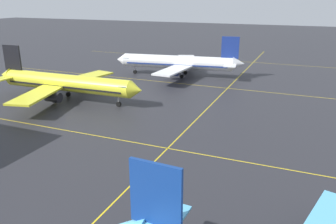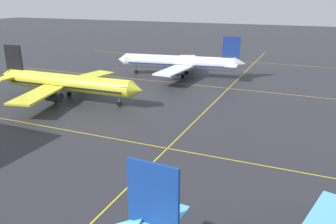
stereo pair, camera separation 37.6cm
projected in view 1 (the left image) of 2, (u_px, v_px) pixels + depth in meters
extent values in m
cube|color=navy|center=(156.00, 195.00, 25.85)|extent=(4.39, 0.55, 5.47)
cube|color=#5BB7E5|center=(166.00, 217.00, 29.63)|extent=(3.16, 4.89, 0.22)
cylinder|color=yellow|center=(67.00, 83.00, 76.18)|extent=(32.00, 4.60, 3.79)
cone|color=yellow|center=(136.00, 90.00, 70.25)|extent=(2.69, 3.78, 3.71)
cone|color=yellow|center=(7.00, 75.00, 82.08)|extent=(3.28, 3.68, 3.60)
cube|color=black|center=(12.00, 58.00, 79.82)|extent=(4.79, 0.48, 5.98)
cube|color=yellow|center=(3.00, 78.00, 78.72)|extent=(3.32, 5.27, 0.24)
cube|color=yellow|center=(23.00, 73.00, 84.01)|extent=(3.32, 5.27, 0.24)
cube|color=yellow|center=(37.00, 95.00, 69.23)|extent=(8.53, 15.76, 0.40)
cube|color=yellow|center=(85.00, 77.00, 84.20)|extent=(7.83, 15.66, 0.40)
cylinder|color=black|center=(53.00, 97.00, 72.14)|extent=(3.44, 2.18, 2.09)
cylinder|color=black|center=(82.00, 86.00, 81.30)|extent=(3.44, 2.18, 2.09)
cube|color=#385166|center=(126.00, 86.00, 70.86)|extent=(1.88, 3.53, 0.70)
cube|color=black|center=(67.00, 85.00, 76.33)|extent=(29.45, 4.58, 0.36)
cylinder|color=#99999E|center=(118.00, 99.00, 72.50)|extent=(0.28, 0.28, 1.65)
cylinder|color=black|center=(119.00, 104.00, 72.86)|extent=(1.11, 0.48, 1.10)
cylinder|color=#99999E|center=(53.00, 95.00, 75.36)|extent=(0.28, 0.28, 1.65)
cylinder|color=black|center=(54.00, 100.00, 75.71)|extent=(1.11, 0.48, 1.10)
cylinder|color=#99999E|center=(68.00, 90.00, 79.94)|extent=(0.28, 0.28, 1.65)
cylinder|color=black|center=(68.00, 94.00, 80.29)|extent=(1.11, 0.48, 1.10)
cylinder|color=white|center=(177.00, 62.00, 100.03)|extent=(32.71, 8.41, 3.86)
cone|color=white|center=(121.00, 60.00, 104.23)|extent=(3.15, 4.12, 3.78)
cone|color=white|center=(239.00, 64.00, 95.62)|extent=(3.73, 4.09, 3.66)
cube|color=navy|center=(230.00, 48.00, 94.85)|extent=(4.88, 1.05, 6.09)
cube|color=white|center=(232.00, 61.00, 98.92)|extent=(3.96, 5.68, 0.24)
cube|color=white|center=(230.00, 65.00, 93.34)|extent=(3.96, 5.68, 0.24)
cube|color=white|center=(186.00, 59.00, 107.89)|extent=(10.19, 16.11, 0.41)
cube|color=white|center=(173.00, 70.00, 92.07)|extent=(6.30, 15.55, 0.41)
cylinder|color=navy|center=(180.00, 65.00, 105.53)|extent=(3.72, 2.60, 2.13)
cylinder|color=navy|center=(172.00, 72.00, 95.85)|extent=(3.72, 2.60, 2.13)
cube|color=#385166|center=(128.00, 58.00, 103.49)|extent=(2.31, 3.77, 0.71)
cube|color=navy|center=(177.00, 64.00, 100.18)|extent=(30.14, 8.08, 0.37)
cylinder|color=#99999E|center=(135.00, 68.00, 103.98)|extent=(0.28, 0.28, 1.68)
cylinder|color=black|center=(135.00, 72.00, 104.34)|extent=(1.17, 0.61, 1.12)
cylinder|color=#99999E|center=(185.00, 69.00, 102.76)|extent=(0.28, 0.28, 1.68)
cylinder|color=black|center=(185.00, 73.00, 103.11)|extent=(1.17, 0.61, 1.12)
cylinder|color=#99999E|center=(182.00, 73.00, 97.92)|extent=(0.28, 0.28, 1.68)
cylinder|color=black|center=(182.00, 76.00, 98.28)|extent=(1.17, 0.61, 1.12)
cube|color=yellow|center=(168.00, 148.00, 52.89)|extent=(138.59, 0.20, 0.01)
cube|color=yellow|center=(227.00, 88.00, 87.73)|extent=(138.59, 0.20, 0.01)
cube|color=yellow|center=(253.00, 62.00, 122.58)|extent=(138.59, 0.20, 0.01)
cube|color=yellow|center=(205.00, 111.00, 70.31)|extent=(0.20, 175.49, 0.01)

